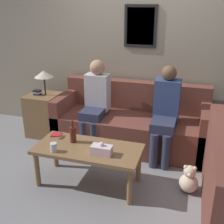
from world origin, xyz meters
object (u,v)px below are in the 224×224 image
(couch_main, at_px, (131,124))
(teddy_bear, at_px, (189,180))
(person_right, at_px, (165,110))
(coffee_table, at_px, (88,152))
(drinking_glass, at_px, (54,147))
(wine_bottle, at_px, (73,134))
(person_left, at_px, (95,100))

(couch_main, distance_m, teddy_bear, 1.32)
(couch_main, distance_m, person_right, 0.66)
(coffee_table, relative_size, drinking_glass, 12.05)
(wine_bottle, bearing_deg, couch_main, 66.33)
(couch_main, xyz_separation_m, wine_bottle, (-0.46, -1.05, 0.26))
(drinking_glass, height_order, person_right, person_right)
(coffee_table, relative_size, person_right, 0.97)
(wine_bottle, distance_m, drinking_glass, 0.30)
(person_left, height_order, teddy_bear, person_left)
(coffee_table, xyz_separation_m, drinking_glass, (-0.33, -0.19, 0.12))
(drinking_glass, bearing_deg, teddy_bear, 14.44)
(coffee_table, height_order, person_right, person_right)
(drinking_glass, relative_size, person_right, 0.08)
(drinking_glass, height_order, teddy_bear, drinking_glass)
(drinking_glass, bearing_deg, wine_bottle, 67.73)
(coffee_table, height_order, drinking_glass, drinking_glass)
(drinking_glass, relative_size, person_left, 0.08)
(wine_bottle, height_order, person_right, person_right)
(person_left, bearing_deg, person_right, -3.64)
(couch_main, distance_m, drinking_glass, 1.46)
(teddy_bear, bearing_deg, couch_main, 133.59)
(wine_bottle, xyz_separation_m, person_left, (-0.05, 0.90, 0.12))
(teddy_bear, bearing_deg, drinking_glass, -165.56)
(teddy_bear, bearing_deg, wine_bottle, -175.56)
(person_right, bearing_deg, couch_main, 157.35)
(teddy_bear, bearing_deg, person_right, 118.12)
(person_left, height_order, person_right, person_left)
(person_left, bearing_deg, drinking_glass, -93.04)
(couch_main, distance_m, wine_bottle, 1.17)
(couch_main, relative_size, person_right, 1.75)
(person_left, bearing_deg, couch_main, 16.09)
(coffee_table, distance_m, drinking_glass, 0.40)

